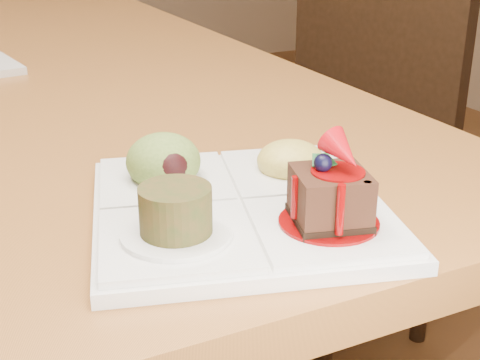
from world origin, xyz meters
name	(u,v)px	position (x,y,z in m)	size (l,w,h in m)	color
chair_right	(345,108)	(0.77, -0.02, 0.58)	(0.57, 0.57, 1.01)	black
sampler_plate	(238,195)	(0.16, -0.75, 0.77)	(0.30, 0.30, 0.10)	silver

